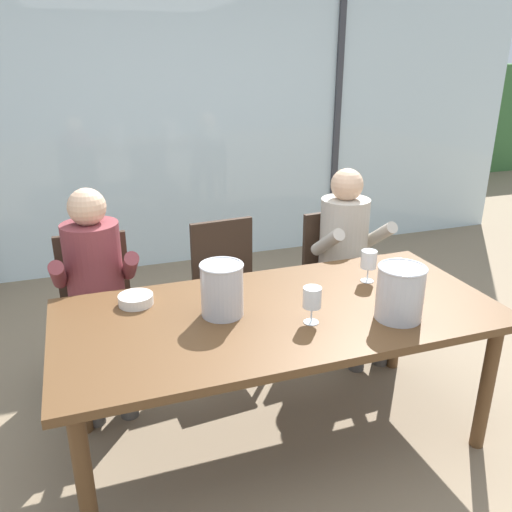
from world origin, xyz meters
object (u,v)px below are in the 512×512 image
object	(u,v)px
dining_table	(280,324)
wine_glass_near_bucket	(369,261)
tasting_bowl	(136,300)
wine_glass_by_left_taster	(312,298)
chair_left_of_center	(229,279)
person_beige_jumper	(349,249)
chair_center	(337,267)
ice_bucket_secondary	(222,289)
person_maroon_top	(96,281)
chair_near_curtain	(96,298)
ice_bucket_primary	(400,292)

from	to	relation	value
dining_table	wine_glass_near_bucket	xyz separation A→B (m)	(0.57, 0.17, 0.19)
tasting_bowl	wine_glass_by_left_taster	size ratio (longest dim) A/B	0.97
chair_left_of_center	person_beige_jumper	bearing A→B (deg)	-16.28
chair_center	ice_bucket_secondary	size ratio (longest dim) A/B	3.52
person_maroon_top	wine_glass_by_left_taster	bearing A→B (deg)	-46.25
dining_table	person_maroon_top	distance (m)	1.11
chair_left_of_center	chair_center	bearing A→B (deg)	-7.81
chair_near_curtain	wine_glass_near_bucket	xyz separation A→B (m)	(1.39, -0.75, 0.34)
dining_table	tasting_bowl	world-z (taller)	tasting_bowl
ice_bucket_secondary	wine_glass_near_bucket	distance (m)	0.85
person_beige_jumper	wine_glass_near_bucket	distance (m)	0.66
chair_left_of_center	tasting_bowl	xyz separation A→B (m)	(-0.65, -0.63, 0.25)
chair_left_of_center	chair_center	world-z (taller)	same
person_beige_jumper	tasting_bowl	distance (m)	1.51
chair_left_of_center	wine_glass_by_left_taster	bearing A→B (deg)	-90.66
dining_table	wine_glass_near_bucket	distance (m)	0.62
person_maroon_top	person_beige_jumper	xyz separation A→B (m)	(1.60, 0.00, 0.00)
dining_table	ice_bucket_primary	xyz separation A→B (m)	(0.49, -0.25, 0.21)
chair_left_of_center	wine_glass_near_bucket	world-z (taller)	wine_glass_near_bucket
wine_glass_by_left_taster	ice_bucket_primary	bearing A→B (deg)	-12.71
ice_bucket_primary	wine_glass_near_bucket	size ratio (longest dim) A/B	1.48
dining_table	chair_left_of_center	world-z (taller)	chair_left_of_center
ice_bucket_secondary	wine_glass_near_bucket	size ratio (longest dim) A/B	1.46
tasting_bowl	wine_glass_near_bucket	xyz separation A→B (m)	(1.21, -0.13, 0.09)
tasting_bowl	wine_glass_by_left_taster	bearing A→B (deg)	-31.74
tasting_bowl	chair_near_curtain	bearing A→B (deg)	105.86
dining_table	wine_glass_near_bucket	size ratio (longest dim) A/B	12.09
dining_table	ice_bucket_primary	distance (m)	0.58
chair_center	person_beige_jumper	xyz separation A→B (m)	(0.02, -0.12, 0.17)
chair_center	tasting_bowl	xyz separation A→B (m)	(-1.42, -0.59, 0.25)
wine_glass_near_bucket	person_maroon_top	bearing A→B (deg)	156.62
chair_near_curtain	wine_glass_by_left_taster	distance (m)	1.45
person_maroon_top	tasting_bowl	bearing A→B (deg)	-70.79
chair_near_curtain	ice_bucket_secondary	xyz separation A→B (m)	(0.55, -0.87, 0.35)
chair_near_curtain	person_beige_jumper	bearing A→B (deg)	-3.00
ice_bucket_primary	wine_glass_near_bucket	bearing A→B (deg)	78.59
ice_bucket_secondary	tasting_bowl	xyz separation A→B (m)	(-0.37, 0.24, -0.11)
person_maroon_top	ice_bucket_secondary	world-z (taller)	person_maroon_top
ice_bucket_primary	chair_left_of_center	bearing A→B (deg)	112.04
dining_table	person_maroon_top	world-z (taller)	person_maroon_top
ice_bucket_primary	ice_bucket_secondary	bearing A→B (deg)	158.25
person_beige_jumper	tasting_bowl	world-z (taller)	person_beige_jumper
dining_table	person_beige_jumper	size ratio (longest dim) A/B	1.73
dining_table	person_beige_jumper	distance (m)	1.10
person_beige_jumper	wine_glass_by_left_taster	world-z (taller)	person_beige_jumper
ice_bucket_primary	ice_bucket_secondary	distance (m)	0.81
person_beige_jumper	ice_bucket_primary	size ratio (longest dim) A/B	4.74
ice_bucket_primary	chair_center	bearing A→B (deg)	75.63
chair_center	ice_bucket_secondary	xyz separation A→B (m)	(-1.05, -0.83, 0.35)
person_beige_jumper	tasting_bowl	xyz separation A→B (m)	(-1.43, -0.47, 0.07)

